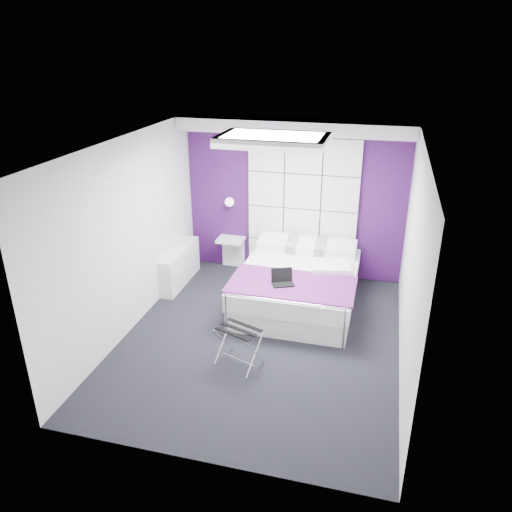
{
  "coord_description": "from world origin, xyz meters",
  "views": [
    {
      "loc": [
        1.38,
        -5.52,
        3.7
      ],
      "look_at": [
        -0.16,
        0.35,
        1.05
      ],
      "focal_mm": 35.0,
      "sensor_mm": 36.0,
      "label": 1
    }
  ],
  "objects_px": {
    "bed": "(298,285)",
    "luggage_rack": "(239,346)",
    "radiator": "(180,266)",
    "laptop": "(283,280)",
    "nightstand": "(231,240)",
    "wall_lamp": "(230,201)"
  },
  "relations": [
    {
      "from": "wall_lamp",
      "to": "nightstand",
      "type": "distance_m",
      "value": 0.67
    },
    {
      "from": "bed",
      "to": "luggage_rack",
      "type": "height_order",
      "value": "bed"
    },
    {
      "from": "radiator",
      "to": "laptop",
      "type": "xyz_separation_m",
      "value": [
        1.87,
        -0.76,
        0.35
      ]
    },
    {
      "from": "bed",
      "to": "laptop",
      "type": "height_order",
      "value": "laptop"
    },
    {
      "from": "radiator",
      "to": "laptop",
      "type": "bearing_deg",
      "value": -22.02
    },
    {
      "from": "radiator",
      "to": "bed",
      "type": "bearing_deg",
      "value": -5.97
    },
    {
      "from": "radiator",
      "to": "nightstand",
      "type": "distance_m",
      "value": 1.0
    },
    {
      "from": "luggage_rack",
      "to": "wall_lamp",
      "type": "bearing_deg",
      "value": 129.73
    },
    {
      "from": "radiator",
      "to": "nightstand",
      "type": "height_order",
      "value": "radiator"
    },
    {
      "from": "bed",
      "to": "luggage_rack",
      "type": "xyz_separation_m",
      "value": [
        -0.42,
        -1.7,
        -0.06
      ]
    },
    {
      "from": "nightstand",
      "to": "laptop",
      "type": "xyz_separation_m",
      "value": [
        1.23,
        -1.48,
        0.1
      ]
    },
    {
      "from": "bed",
      "to": "laptop",
      "type": "relative_size",
      "value": 7.13
    },
    {
      "from": "bed",
      "to": "luggage_rack",
      "type": "relative_size",
      "value": 4.15
    },
    {
      "from": "nightstand",
      "to": "luggage_rack",
      "type": "distance_m",
      "value": 2.8
    },
    {
      "from": "wall_lamp",
      "to": "luggage_rack",
      "type": "xyz_separation_m",
      "value": [
        0.93,
        -2.66,
        -0.97
      ]
    },
    {
      "from": "radiator",
      "to": "luggage_rack",
      "type": "bearing_deg",
      "value": -50.48
    },
    {
      "from": "nightstand",
      "to": "radiator",
      "type": "bearing_deg",
      "value": -132.07
    },
    {
      "from": "bed",
      "to": "laptop",
      "type": "xyz_separation_m",
      "value": [
        -0.11,
        -0.55,
        0.33
      ]
    },
    {
      "from": "radiator",
      "to": "luggage_rack",
      "type": "xyz_separation_m",
      "value": [
        1.57,
        -1.9,
        -0.05
      ]
    },
    {
      "from": "luggage_rack",
      "to": "laptop",
      "type": "distance_m",
      "value": 1.25
    },
    {
      "from": "bed",
      "to": "luggage_rack",
      "type": "bearing_deg",
      "value": -103.87
    },
    {
      "from": "wall_lamp",
      "to": "luggage_rack",
      "type": "height_order",
      "value": "wall_lamp"
    }
  ]
}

